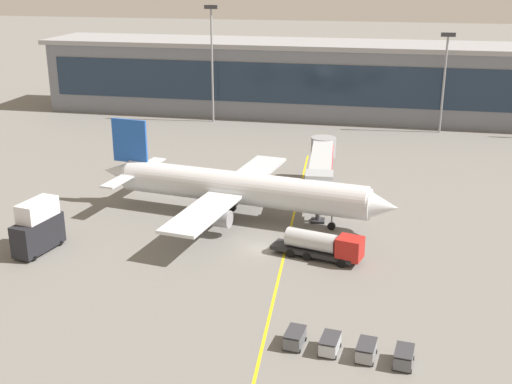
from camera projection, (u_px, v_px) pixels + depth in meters
The scene contains 13 objects.
ground_plane at pixel (262, 249), 78.27m from camera, with size 700.00×700.00×0.00m, color slate.
apron_lead_in_line at pixel (287, 244), 79.59m from camera, with size 0.30×80.00×0.01m, color yellow.
terminal_building at pixel (402, 82), 143.48m from camera, with size 163.48×19.16×16.34m.
main_airliner at pixel (240, 188), 86.87m from camera, with size 42.25×33.50×12.24m.
jet_bridge at pixel (322, 163), 94.25m from camera, with size 5.34×22.06×6.89m.
fuel_tanker at pixel (323, 245), 75.07m from camera, with size 11.08×5.02×3.25m.
catering_lift at pixel (38, 227), 76.72m from camera, with size 3.68×7.14×6.30m.
baggage_cart_0 at pixel (295, 338), 58.13m from camera, with size 1.89×2.81×1.48m.
baggage_cart_1 at pixel (330, 344), 57.17m from camera, with size 1.89×2.81×1.48m.
baggage_cart_2 at pixel (366, 350), 56.21m from camera, with size 1.89×2.81×1.48m.
baggage_cart_3 at pixel (404, 357), 55.25m from camera, with size 1.89×2.81×1.48m.
apron_light_mast_1 at pixel (445, 74), 129.64m from camera, with size 2.80×0.50×20.00m.
apron_light_mast_2 at pixel (212, 55), 138.23m from camera, with size 2.80×0.50×24.66m.
Camera 1 is at (14.07, -70.30, 32.15)m, focal length 45.65 mm.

